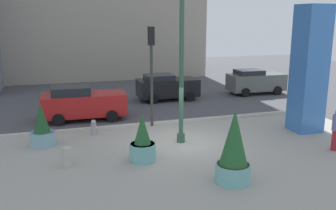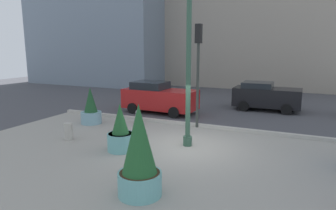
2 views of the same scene
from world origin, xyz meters
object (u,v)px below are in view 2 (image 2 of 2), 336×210
object	(u,v)px
car_passing_lane	(159,97)
potted_plant_near_right	(121,133)
potted_plant_curbside	(91,109)
potted_plant_by_pillar	(139,156)
lamp_post	(189,52)
car_curb_west	(266,96)
traffic_light_corner	(198,60)
concrete_bollard	(69,131)
fire_hydrant	(138,117)

from	to	relation	value
car_passing_lane	potted_plant_near_right	bearing A→B (deg)	-76.11
potted_plant_curbside	potted_plant_by_pillar	size ratio (longest dim) A/B	0.75
lamp_post	potted_plant_curbside	size ratio (longest dim) A/B	4.03
lamp_post	potted_plant_near_right	size ratio (longest dim) A/B	4.14
lamp_post	potted_plant_near_right	bearing A→B (deg)	-142.87
potted_plant_curbside	car_passing_lane	xyz separation A→B (m)	(2.05, 3.90, 0.19)
potted_plant_by_pillar	car_curb_west	xyz separation A→B (m)	(1.74, 13.12, -0.23)
traffic_light_corner	concrete_bollard	bearing A→B (deg)	-136.14
potted_plant_by_pillar	car_passing_lane	distance (m)	10.53
potted_plant_curbside	traffic_light_corner	bearing A→B (deg)	16.08
potted_plant_near_right	concrete_bollard	bearing A→B (deg)	174.79
fire_hydrant	car_passing_lane	world-z (taller)	car_passing_lane
concrete_bollard	traffic_light_corner	xyz separation A→B (m)	(4.40, 4.23, 2.98)
potted_plant_by_pillar	concrete_bollard	size ratio (longest dim) A/B	3.39
fire_hydrant	car_passing_lane	size ratio (longest dim) A/B	0.17
lamp_post	potted_plant_near_right	distance (m)	4.07
potted_plant_near_right	potted_plant_curbside	world-z (taller)	potted_plant_curbside
lamp_post	potted_plant_curbside	world-z (taller)	lamp_post
car_passing_lane	traffic_light_corner	bearing A→B (deg)	-35.92
potted_plant_near_right	concrete_bollard	world-z (taller)	potted_plant_near_right
car_passing_lane	car_curb_west	bearing A→B (deg)	30.34
traffic_light_corner	lamp_post	bearing A→B (deg)	-78.73
traffic_light_corner	car_curb_west	size ratio (longest dim) A/B	1.24
potted_plant_curbside	concrete_bollard	size ratio (longest dim) A/B	2.56
concrete_bollard	car_curb_west	xyz separation A→B (m)	(7.01, 10.04, 0.53)
lamp_post	traffic_light_corner	xyz separation A→B (m)	(-0.57, 2.87, -0.43)
concrete_bollard	potted_plant_curbside	bearing A→B (deg)	108.70
concrete_bollard	traffic_light_corner	distance (m)	6.80
traffic_light_corner	potted_plant_by_pillar	bearing A→B (deg)	-83.27
potted_plant_near_right	fire_hydrant	bearing A→B (deg)	110.62
lamp_post	concrete_bollard	bearing A→B (deg)	-164.65
potted_plant_curbside	fire_hydrant	bearing A→B (deg)	21.50
car_curb_west	car_passing_lane	world-z (taller)	car_passing_lane
potted_plant_near_right	traffic_light_corner	world-z (taller)	traffic_light_corner
car_curb_west	concrete_bollard	bearing A→B (deg)	-124.92
lamp_post	traffic_light_corner	bearing A→B (deg)	101.27
lamp_post	car_curb_west	xyz separation A→B (m)	(2.04, 8.67, -2.88)
concrete_bollard	car_curb_west	bearing A→B (deg)	55.08
potted_plant_curbside	potted_plant_by_pillar	bearing A→B (deg)	-43.09
fire_hydrant	car_curb_west	distance (m)	8.57
traffic_light_corner	car_passing_lane	xyz separation A→B (m)	(-3.27, 2.37, -2.42)
lamp_post	potted_plant_curbside	bearing A→B (deg)	167.23
potted_plant_near_right	potted_plant_by_pillar	bearing A→B (deg)	-49.22
fire_hydrant	traffic_light_corner	world-z (taller)	traffic_light_corner
potted_plant_curbside	concrete_bollard	bearing A→B (deg)	-71.30
concrete_bollard	potted_plant_near_right	bearing A→B (deg)	-5.21
car_curb_west	fire_hydrant	bearing A→B (deg)	-131.18
potted_plant_by_pillar	car_passing_lane	size ratio (longest dim) A/B	0.56
fire_hydrant	car_curb_west	xyz separation A→B (m)	(5.63, 6.44, 0.53)
fire_hydrant	potted_plant_by_pillar	bearing A→B (deg)	-59.81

